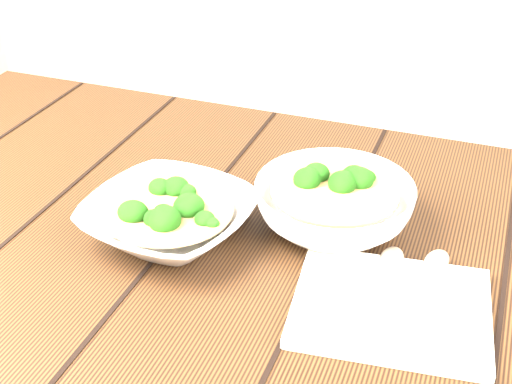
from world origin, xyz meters
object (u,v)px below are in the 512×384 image
object	(u,v)px
soup_bowl_front	(169,218)
trivet	(211,198)
table	(196,302)
napkin	(391,307)
soup_bowl_back	(334,205)

from	to	relation	value
soup_bowl_front	trivet	bearing A→B (deg)	76.35
table	napkin	world-z (taller)	napkin
soup_bowl_front	trivet	world-z (taller)	soup_bowl_front
napkin	trivet	bearing A→B (deg)	147.62
table	soup_bowl_back	size ratio (longest dim) A/B	5.03
table	soup_bowl_front	world-z (taller)	soup_bowl_front
napkin	soup_bowl_back	bearing A→B (deg)	120.04
soup_bowl_back	napkin	size ratio (longest dim) A/B	1.08
trivet	napkin	world-z (taller)	trivet
soup_bowl_back	trivet	distance (m)	0.18
soup_bowl_back	trivet	world-z (taller)	soup_bowl_back
napkin	soup_bowl_front	bearing A→B (deg)	164.13
table	napkin	bearing A→B (deg)	-13.37
table	soup_bowl_front	size ratio (longest dim) A/B	4.93
soup_bowl_front	trivet	xyz separation A→B (m)	(0.02, 0.09, -0.01)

